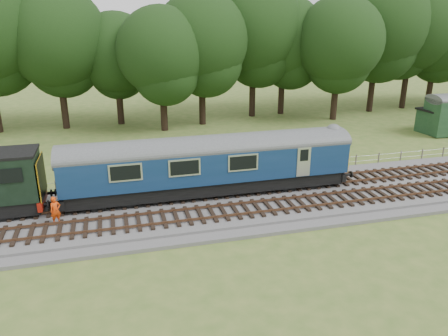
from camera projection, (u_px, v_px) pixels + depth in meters
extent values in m
plane|color=#456525|center=(281.00, 200.00, 28.02)|extent=(120.00, 120.00, 0.00)
cube|color=#4C4C4F|center=(281.00, 197.00, 27.96)|extent=(70.00, 7.00, 0.35)
cube|color=brown|center=(277.00, 189.00, 28.48)|extent=(66.50, 0.07, 0.14)
cube|color=brown|center=(270.00, 181.00, 29.79)|extent=(66.50, 0.07, 0.14)
cube|color=brown|center=(296.00, 208.00, 25.75)|extent=(66.50, 0.07, 0.14)
cube|color=brown|center=(286.00, 198.00, 27.05)|extent=(66.50, 0.07, 0.14)
cube|color=black|center=(209.00, 183.00, 27.90)|extent=(17.46, 2.52, 0.85)
cube|color=#0E294B|center=(209.00, 162.00, 27.42)|extent=(18.00, 2.80, 2.05)
cube|color=yellow|center=(338.00, 156.00, 29.70)|extent=(0.06, 2.74, 1.30)
cube|color=black|center=(296.00, 178.00, 29.40)|extent=(2.60, 2.00, 0.55)
cube|color=black|center=(113.00, 195.00, 26.53)|extent=(2.60, 2.00, 0.55)
cube|color=black|center=(16.00, 175.00, 24.69)|extent=(2.40, 2.55, 2.60)
cube|color=maroon|center=(42.00, 199.00, 25.51)|extent=(0.25, 2.60, 0.55)
cube|color=yellow|center=(42.00, 176.00, 25.07)|extent=(0.06, 2.55, 2.30)
imported|color=#EB420C|center=(56.00, 210.00, 23.84)|extent=(0.69, 0.61, 1.59)
cube|color=#193820|center=(435.00, 122.00, 43.38)|extent=(2.96, 2.96, 2.22)
cube|color=black|center=(437.00, 110.00, 42.98)|extent=(3.26, 3.26, 0.18)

